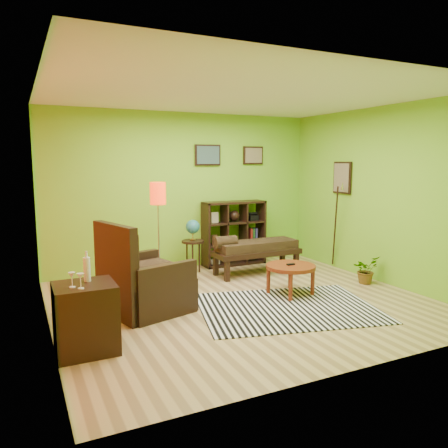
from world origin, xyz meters
name	(u,v)px	position (x,y,z in m)	size (l,w,h in m)	color
ground	(242,301)	(0.00, 0.00, 0.00)	(5.00, 5.00, 0.00)	tan
room_shell	(236,172)	(-0.09, 0.01, 1.80)	(5.04, 4.54, 2.82)	#81CC2A
zebra_rug	(287,308)	(0.41, -0.51, 0.01)	(2.30, 1.69, 0.01)	white
coffee_table	(291,269)	(0.79, -0.02, 0.38)	(0.72, 0.72, 0.46)	maroon
armchair	(142,284)	(-1.36, 0.21, 0.36)	(1.20, 1.19, 1.18)	black
side_cabinet	(85,318)	(-2.20, -0.74, 0.36)	(0.60, 0.55, 1.03)	black
floor_lamp	(158,203)	(-0.85, 1.11, 1.32)	(0.25, 0.25, 1.63)	silver
globe_table	(193,233)	(-0.04, 1.76, 0.71)	(0.39, 0.39, 0.94)	black
cube_shelf	(235,233)	(0.91, 2.03, 0.60)	(1.20, 0.35, 1.20)	black
bench	(254,248)	(0.89, 1.23, 0.45)	(1.56, 0.55, 0.71)	black
potted_plant	(365,273)	(2.21, -0.04, 0.17)	(0.40, 0.44, 0.34)	#26661E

